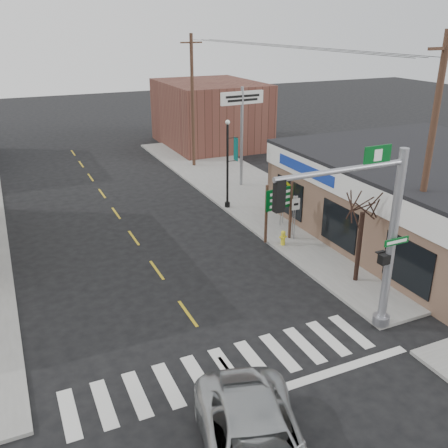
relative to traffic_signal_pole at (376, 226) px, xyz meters
name	(u,v)px	position (x,y,z in m)	size (l,w,h in m)	color
ground	(232,375)	(-5.39, -0.22, -4.17)	(140.00, 140.00, 0.00)	black
sidewalk_right	(274,206)	(3.61, 12.78, -4.11)	(6.00, 38.00, 0.13)	gray
center_line	(157,270)	(-5.39, 7.78, -4.17)	(0.12, 56.00, 0.01)	gold
crosswalk	(227,368)	(-5.39, 0.18, -4.17)	(11.00, 2.20, 0.01)	silver
thrift_store	(435,198)	(9.11, 5.78, -2.17)	(12.00, 14.00, 4.00)	brown
bldg_distant_right	(210,114)	(6.61, 29.78, -1.37)	(8.00, 10.00, 5.60)	brown
traffic_signal_pole	(376,226)	(0.00, 0.00, 0.00)	(5.37, 0.39, 6.80)	#92939B
guide_sign	(279,204)	(1.17, 8.16, -2.10)	(1.73, 0.14, 3.03)	#4A3022
fire_hydrant	(283,237)	(1.12, 7.57, -3.63)	(0.24, 0.24, 0.76)	yellow
ped_crossing_sign	(284,193)	(2.62, 10.12, -2.30)	(0.98, 0.07, 2.52)	gray
lamp_post	(228,158)	(0.97, 13.73, -1.01)	(0.68, 0.53, 5.23)	black
dance_center_sign	(242,112)	(3.61, 17.34, 0.90)	(3.07, 0.19, 6.53)	gray
bare_tree	(364,200)	(2.11, 3.12, -0.37)	(2.33, 2.33, 4.67)	black
shrub_front	(397,261)	(4.33, 3.11, -3.61)	(1.16, 1.16, 0.87)	black
shrub_back	(372,233)	(5.61, 6.30, -3.68)	(0.97, 0.97, 0.73)	black
utility_pole_near	(428,164)	(4.11, 2.03, 1.15)	(1.76, 0.26, 10.14)	#473120
utility_pole_far	(193,101)	(2.51, 23.38, 0.89)	(1.67, 0.25, 9.62)	#3E2A1E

